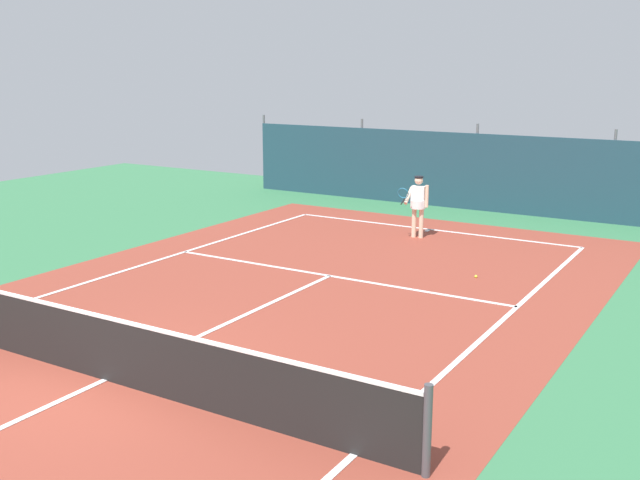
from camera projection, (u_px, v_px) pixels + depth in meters
ground_plane at (106, 380)px, 10.80m from camera, size 36.00×36.00×0.00m
court_surface at (106, 380)px, 10.80m from camera, size 11.02×26.60×0.01m
tennis_net at (103, 347)px, 10.68m from camera, size 10.12×0.10×1.10m
back_fence at (479, 187)px, 23.84m from camera, size 16.30×0.98×2.70m
tennis_player at (418, 202)px, 19.54m from camera, size 0.67×0.78×1.64m
tennis_ball_near_player at (476, 276)px, 15.99m from camera, size 0.07×0.07×0.07m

